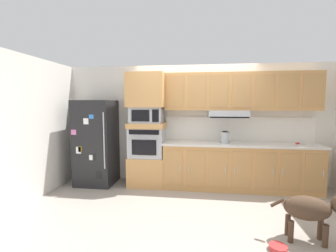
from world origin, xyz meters
name	(u,v)px	position (x,y,z in m)	size (l,w,h in m)	color
ground_plane	(193,202)	(0.00, 0.00, 0.00)	(9.60, 9.60, 0.00)	#9E9389
back_kitchen_wall	(195,124)	(0.00, 1.11, 1.25)	(6.20, 0.12, 2.50)	silver
side_panel_left	(41,128)	(-2.80, 0.00, 1.25)	(0.12, 7.10, 2.50)	silver
refrigerator	(96,142)	(-2.05, 0.68, 0.88)	(0.76, 0.73, 1.76)	black
oven_base_cabinet	(148,170)	(-0.97, 0.75, 0.30)	(0.74, 0.62, 0.60)	tan
built_in_oven	(147,142)	(-0.97, 0.75, 0.90)	(0.70, 0.62, 0.60)	#A8AAAF
appliance_mid_shelf	(147,125)	(-0.97, 0.75, 1.25)	(0.74, 0.62, 0.10)	tan
microwave	(147,115)	(-0.97, 0.75, 1.46)	(0.64, 0.54, 0.32)	#A8AAAF
appliance_upper_cabinet	(147,90)	(-0.97, 0.75, 1.96)	(0.74, 0.62, 0.68)	tan
lower_cabinet_run	(239,167)	(0.89, 0.75, 0.44)	(2.97, 0.63, 0.88)	tan
countertop_slab	(240,144)	(0.89, 0.75, 0.90)	(3.01, 0.64, 0.04)	beige
backsplash_panel	(238,129)	(0.89, 1.04, 1.17)	(3.01, 0.02, 0.50)	white
upper_cabinet_with_hood	(239,93)	(0.87, 0.87, 1.90)	(2.97, 0.48, 0.88)	tan
screwdriver	(298,143)	(1.97, 0.76, 0.93)	(0.17, 0.17, 0.03)	red
electric_kettle	(225,137)	(0.60, 0.70, 1.03)	(0.17, 0.17, 0.24)	#A8AAAF
dog	(315,209)	(1.50, -0.97, 0.42)	(0.97, 0.36, 0.64)	#473323
dog_food_bowl	(278,248)	(1.01, -1.21, 0.03)	(0.20, 0.20, 0.06)	red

